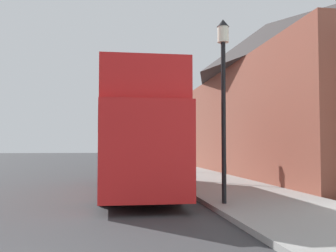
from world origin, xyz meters
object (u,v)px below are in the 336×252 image
at_px(tour_bus, 135,142).
at_px(lamp_post_nearest, 223,77).
at_px(parked_car_ahead_of_bus, 138,164).
at_px(lamp_post_second, 182,113).
at_px(lamp_post_third, 160,122).

relative_size(tour_bus, lamp_post_nearest, 1.91).
bearing_deg(lamp_post_nearest, parked_car_ahead_of_bus, 96.74).
bearing_deg(lamp_post_nearest, lamp_post_second, 88.57).
distance_m(parked_car_ahead_of_bus, lamp_post_third, 3.98).
bearing_deg(tour_bus, lamp_post_second, 55.49).
distance_m(parked_car_ahead_of_bus, lamp_post_second, 6.14).
relative_size(lamp_post_nearest, lamp_post_third, 1.12).
relative_size(lamp_post_second, lamp_post_third, 0.98).
height_order(lamp_post_second, lamp_post_third, lamp_post_third).
bearing_deg(lamp_post_second, lamp_post_third, 90.67).
height_order(tour_bus, lamp_post_third, lamp_post_third).
relative_size(parked_car_ahead_of_bus, lamp_post_second, 0.89).
bearing_deg(lamp_post_third, tour_bus, -101.88).
distance_m(tour_bus, lamp_post_nearest, 5.01).
xyz_separation_m(lamp_post_nearest, lamp_post_second, (0.19, 7.65, -0.40)).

